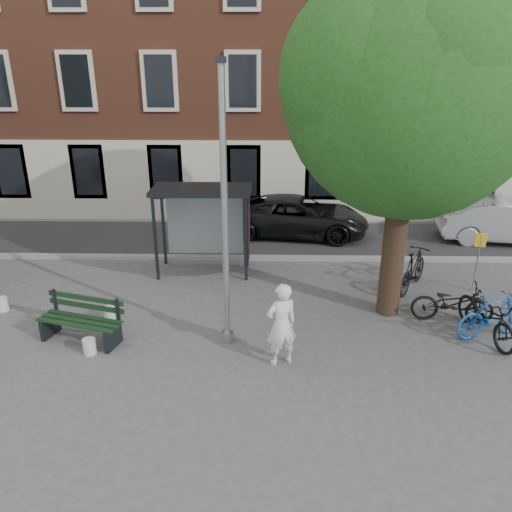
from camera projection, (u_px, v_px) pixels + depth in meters
The scene contains 20 objects.
ground at pixel (228, 341), 11.52m from camera, with size 90.00×90.00×0.00m, color #4C4C4F.
road at pixel (242, 239), 18.02m from camera, with size 40.00×4.00×0.01m, color #28282B.
curb_near at pixel (239, 258), 16.14m from camera, with size 40.00×0.25×0.12m, color gray.
curb_far at pixel (244, 220), 19.86m from camera, with size 40.00×0.25×0.12m, color gray.
building_row at pixel (247, 34), 21.01m from camera, with size 30.00×8.00×14.00m, color brown.
lamppost at pixel (225, 226), 10.49m from camera, with size 0.28×0.35×6.11m.
tree_right at pixel (414, 81), 10.66m from camera, with size 5.76×5.60×8.20m.
bus_shelter at pixel (216, 210), 14.64m from camera, with size 2.85×1.45×2.62m.
painter at pixel (281, 325), 10.34m from camera, with size 0.68×0.45×1.86m, color white.
bench at pixel (82, 322), 11.39m from camera, with size 2.06×1.15×1.01m.
bike_a at pixel (452, 303), 12.17m from camera, with size 0.68×1.94×1.02m, color black.
bike_b at pixel (492, 316), 11.48m from camera, with size 0.52×1.84×1.11m, color #1B5099.
bike_c at pixel (487, 316), 11.48m from camera, with size 0.74×2.13×1.12m, color black.
bike_d at pixel (413, 270), 13.88m from camera, with size 0.56×1.97×1.19m, color black.
car_dark at pixel (298, 216), 18.19m from camera, with size 2.36×5.12×1.42m, color black.
car_silver at pixel (507, 221), 17.47m from camera, with size 1.61×4.61×1.52m, color #A5A7AD.
bucket_a at pixel (109, 314), 12.35m from camera, with size 0.28×0.28×0.36m, color silver.
bucket_b at pixel (89, 346), 10.96m from camera, with size 0.28×0.28×0.36m, color silver.
bucket_c at pixel (2, 304), 12.84m from camera, with size 0.28×0.28×0.36m, color silver.
notice_sign at pixel (479, 251), 13.58m from camera, with size 0.29×0.08×1.69m.
Camera 1 is at (0.86, -9.97, 6.08)m, focal length 35.00 mm.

